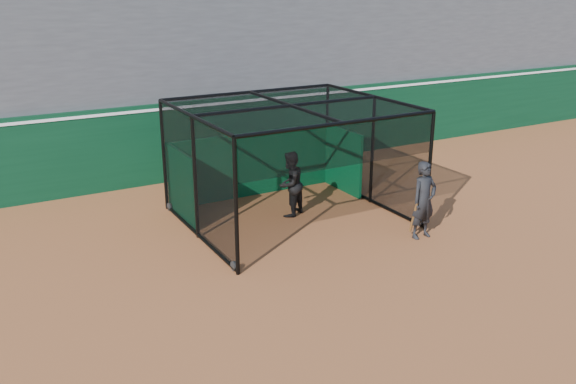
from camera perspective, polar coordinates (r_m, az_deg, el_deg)
ground at (r=13.00m, az=4.06°, el=-8.40°), size 120.00×120.00×0.00m
outfield_wall at (r=19.77m, az=-9.50°, el=4.96°), size 50.00×0.50×2.50m
grandstand at (r=22.85m, az=-13.34°, el=14.68°), size 50.00×7.85×8.95m
batting_cage at (r=15.88m, az=0.22°, el=2.67°), size 5.37×4.78×3.05m
batter at (r=16.28m, az=0.20°, el=0.75°), size 1.07×0.99×1.77m
on_deck_player at (r=15.19m, az=12.60°, el=-0.76°), size 0.72×0.49×1.93m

